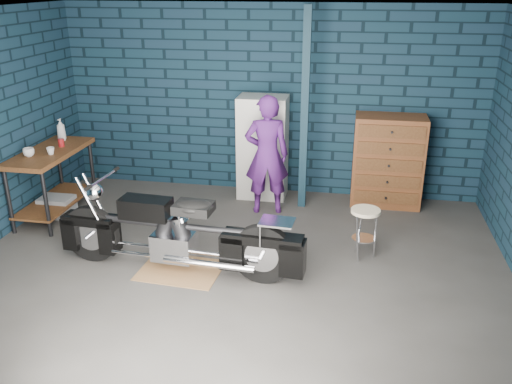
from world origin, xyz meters
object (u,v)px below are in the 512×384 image
motorcycle (178,228)px  shop_stool (364,234)px  person (267,155)px  storage_bin (57,206)px  tool_chest (388,161)px  workbench (54,183)px  locker (263,148)px

motorcycle → shop_stool: motorcycle is taller
person → storage_bin: bearing=1.2°
motorcycle → storage_bin: (-2.08, 1.13, -0.38)m
tool_chest → person: bearing=-160.9°
shop_stool → motorcycle: bearing=-161.2°
motorcycle → tool_chest: 3.28m
storage_bin → shop_stool: shop_stool is taller
person → storage_bin: (-2.75, -0.66, -0.67)m
workbench → storage_bin: 0.32m
motorcycle → tool_chest: tool_chest is taller
tool_chest → motorcycle: bearing=-134.1°
workbench → locker: 2.89m
person → storage_bin: 2.91m
workbench → storage_bin: (0.02, -0.03, -0.32)m
person → tool_chest: bearing=-173.2°
locker → tool_chest: bearing=0.0°
workbench → tool_chest: size_ratio=1.10×
person → motorcycle: bearing=57.3°
motorcycle → locker: bearing=81.4°
workbench → person: 2.86m
motorcycle → tool_chest: (2.28, 2.35, 0.12)m
locker → shop_stool: locker is taller
workbench → motorcycle: size_ratio=0.60×
workbench → locker: (2.62, 1.19, 0.28)m
locker → shop_stool: (1.45, -1.68, -0.44)m
workbench → motorcycle: motorcycle is taller
locker → person: bearing=-75.1°
locker → tool_chest: locker is taller
tool_chest → locker: bearing=180.0°
person → locker: 0.58m
storage_bin → shop_stool: 4.08m
motorcycle → shop_stool: (1.97, 0.67, -0.21)m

